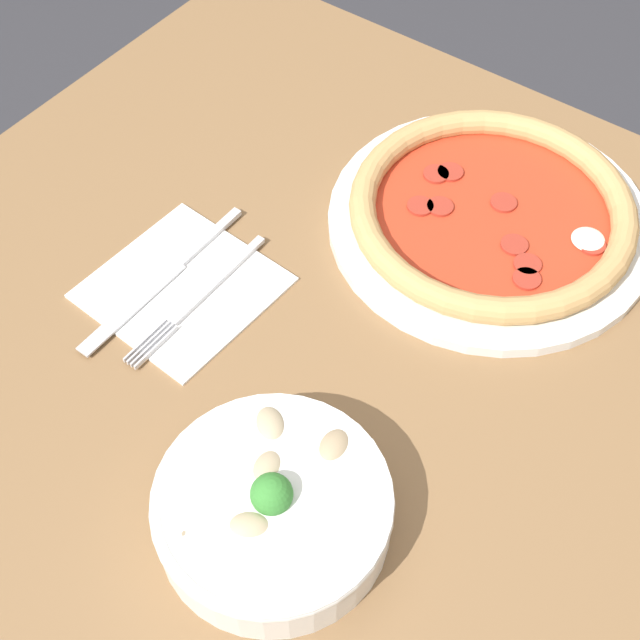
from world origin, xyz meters
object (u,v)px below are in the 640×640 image
(bowl, at_px, (271,506))
(fork, at_px, (200,297))
(pizza, at_px, (491,214))
(knife, at_px, (171,271))

(bowl, height_order, fork, bowl)
(pizza, relative_size, bowl, 1.75)
(pizza, relative_size, fork, 1.73)
(knife, bearing_deg, pizza, 138.09)
(pizza, bearing_deg, knife, 47.64)
(pizza, distance_m, knife, 0.31)
(bowl, distance_m, knife, 0.27)
(fork, xyz_separation_m, knife, (0.04, -0.01, -0.00))
(pizza, height_order, fork, pizza)
(bowl, relative_size, knife, 0.85)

